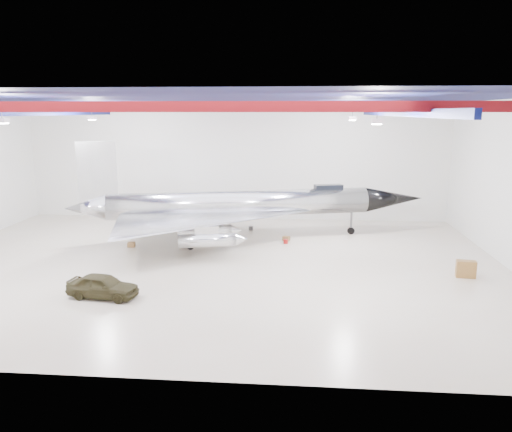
{
  "coord_description": "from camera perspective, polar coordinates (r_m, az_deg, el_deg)",
  "views": [
    {
      "loc": [
        6.08,
        -32.23,
        10.18
      ],
      "look_at": [
        3.14,
        2.0,
        2.97
      ],
      "focal_mm": 35.0,
      "sensor_mm": 36.0,
      "label": 1
    }
  ],
  "objects": [
    {
      "name": "ceiling",
      "position": [
        32.81,
        -5.93,
        13.22
      ],
      "size": [
        40.0,
        40.0,
        0.0
      ],
      "primitive_type": "plane",
      "rotation": [
        3.14,
        0.0,
        0.0
      ],
      "color": "#0A0F38",
      "rests_on": "wall_back"
    },
    {
      "name": "crate_ply",
      "position": [
        39.47,
        -14.06,
        -3.18
      ],
      "size": [
        0.58,
        0.48,
        0.38
      ],
      "primitive_type": "cube",
      "rotation": [
        0.0,
        0.0,
        0.09
      ],
      "color": "olive",
      "rests_on": "floor"
    },
    {
      "name": "floor",
      "position": [
        34.34,
        -5.54,
        -5.45
      ],
      "size": [
        40.0,
        40.0,
        0.0
      ],
      "primitive_type": "plane",
      "color": "#C4B29B",
      "rests_on": "ground"
    },
    {
      "name": "tool_chest",
      "position": [
        39.34,
        3.41,
        -2.93
      ],
      "size": [
        0.42,
        0.42,
        0.32
      ],
      "primitive_type": "cylinder",
      "rotation": [
        0.0,
        0.0,
        0.19
      ],
      "color": "#9B100F",
      "rests_on": "floor"
    },
    {
      "name": "jet_aircraft",
      "position": [
        40.21,
        -1.85,
        1.01
      ],
      "size": [
        28.87,
        20.34,
        8.0
      ],
      "rotation": [
        0.0,
        0.0,
        0.25
      ],
      "color": "silver",
      "rests_on": "floor"
    },
    {
      "name": "jeep",
      "position": [
        29.27,
        -17.11,
        -7.64
      ],
      "size": [
        4.15,
        2.12,
        1.35
      ],
      "primitive_type": "imported",
      "rotation": [
        0.0,
        0.0,
        1.44
      ],
      "color": "#332E19",
      "rests_on": "floor"
    },
    {
      "name": "desk",
      "position": [
        33.97,
        22.86,
        -5.61
      ],
      "size": [
        1.24,
        0.74,
        1.07
      ],
      "primitive_type": "cube",
      "rotation": [
        0.0,
        0.0,
        -0.14
      ],
      "color": "brown",
      "rests_on": "floor"
    },
    {
      "name": "oil_barrel",
      "position": [
        38.64,
        -8.38,
        -3.29
      ],
      "size": [
        0.57,
        0.5,
        0.34
      ],
      "primitive_type": "cube",
      "rotation": [
        0.0,
        0.0,
        0.25
      ],
      "color": "olive",
      "rests_on": "floor"
    },
    {
      "name": "wall_back",
      "position": [
        47.85,
        -2.43,
        6.22
      ],
      "size": [
        40.0,
        0.0,
        40.0
      ],
      "primitive_type": "plane",
      "rotation": [
        1.57,
        0.0,
        0.0
      ],
      "color": "silver",
      "rests_on": "floor"
    },
    {
      "name": "ceiling_structure",
      "position": [
        32.8,
        -5.91,
        12.04
      ],
      "size": [
        39.5,
        29.5,
        1.08
      ],
      "color": "maroon",
      "rests_on": "ceiling"
    },
    {
      "name": "parts_bin",
      "position": [
        40.16,
        3.47,
        -2.59
      ],
      "size": [
        0.64,
        0.58,
        0.36
      ],
      "primitive_type": "cube",
      "rotation": [
        0.0,
        0.0,
        -0.39
      ],
      "color": "olive",
      "rests_on": "floor"
    },
    {
      "name": "engine_drum",
      "position": [
        38.59,
        -3.66,
        -3.19
      ],
      "size": [
        0.44,
        0.44,
        0.37
      ],
      "primitive_type": "cylinder",
      "rotation": [
        0.0,
        0.0,
        -0.08
      ],
      "color": "#59595B",
      "rests_on": "floor"
    },
    {
      "name": "spares_box",
      "position": [
        43.8,
        -0.61,
        -1.36
      ],
      "size": [
        0.39,
        0.39,
        0.34
      ],
      "primitive_type": "cylinder",
      "rotation": [
        0.0,
        0.0,
        -0.05
      ],
      "color": "#59595B",
      "rests_on": "floor"
    }
  ]
}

